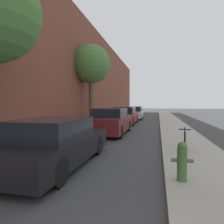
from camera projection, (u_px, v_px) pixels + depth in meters
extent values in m
plane|color=#3D3D3F|center=(134.00, 127.00, 14.79)|extent=(120.00, 120.00, 0.00)
cube|color=#ADA89E|center=(96.00, 125.00, 15.44)|extent=(2.00, 52.00, 0.12)
cube|color=#ADA89E|center=(175.00, 127.00, 14.14)|extent=(2.00, 52.00, 0.12)
cube|color=brown|center=(79.00, 70.00, 15.56)|extent=(0.70, 52.00, 8.57)
cylinder|color=black|center=(55.00, 143.00, 7.07)|extent=(0.22, 0.62, 0.62)
cylinder|color=black|center=(97.00, 145.00, 6.72)|extent=(0.22, 0.62, 0.62)
cylinder|color=black|center=(58.00, 172.00, 4.10)|extent=(0.22, 0.62, 0.62)
cube|color=black|center=(56.00, 148.00, 5.58)|extent=(1.76, 4.33, 0.60)
cube|color=black|center=(52.00, 129.00, 5.39)|extent=(1.55, 2.25, 0.53)
cylinder|color=black|center=(105.00, 125.00, 12.95)|extent=(0.22, 0.67, 0.67)
cylinder|color=black|center=(128.00, 126.00, 12.61)|extent=(0.22, 0.67, 0.67)
cylinder|color=black|center=(90.00, 131.00, 10.23)|extent=(0.22, 0.67, 0.67)
cylinder|color=black|center=(120.00, 132.00, 9.89)|extent=(0.22, 0.67, 0.67)
cube|color=maroon|center=(111.00, 123.00, 11.41)|extent=(1.74, 4.52, 0.79)
cube|color=black|center=(111.00, 112.00, 11.21)|extent=(1.53, 2.35, 0.48)
cylinder|color=black|center=(119.00, 118.00, 18.55)|extent=(0.22, 0.72, 0.72)
cylinder|color=black|center=(136.00, 119.00, 18.20)|extent=(0.22, 0.72, 0.72)
cylinder|color=black|center=(113.00, 121.00, 15.84)|extent=(0.22, 0.72, 0.72)
cylinder|color=black|center=(132.00, 121.00, 15.49)|extent=(0.22, 0.72, 0.72)
cube|color=maroon|center=(125.00, 118.00, 17.01)|extent=(1.76, 4.48, 0.66)
cube|color=black|center=(125.00, 110.00, 16.81)|extent=(1.55, 2.33, 0.58)
cylinder|color=black|center=(129.00, 115.00, 23.73)|extent=(0.22, 0.67, 0.67)
cylinder|color=black|center=(143.00, 115.00, 23.38)|extent=(0.22, 0.67, 0.67)
cylinder|color=black|center=(125.00, 117.00, 21.02)|extent=(0.22, 0.67, 0.67)
cylinder|color=black|center=(141.00, 117.00, 20.67)|extent=(0.22, 0.67, 0.67)
cube|color=silver|center=(134.00, 114.00, 22.19)|extent=(1.78, 4.49, 0.70)
cube|color=black|center=(134.00, 109.00, 21.99)|extent=(1.57, 2.33, 0.52)
cylinder|color=brown|center=(91.00, 100.00, 15.06)|extent=(0.38, 0.38, 3.74)
sphere|color=#4C7F3D|center=(91.00, 64.00, 14.95)|extent=(2.88, 2.88, 2.88)
cylinder|color=#47703D|center=(182.00, 164.00, 4.11)|extent=(0.20, 0.20, 0.68)
sphere|color=#47703D|center=(182.00, 146.00, 4.10)|extent=(0.19, 0.19, 0.19)
cylinder|color=#47703D|center=(174.00, 160.00, 4.14)|extent=(0.13, 0.08, 0.08)
cylinder|color=#47703D|center=(190.00, 161.00, 4.07)|extent=(0.13, 0.08, 0.08)
torus|color=black|center=(185.00, 137.00, 7.42)|extent=(0.12, 0.71, 0.71)
torus|color=black|center=(185.00, 142.00, 6.45)|extent=(0.12, 0.71, 0.71)
cube|color=#235193|center=(185.00, 135.00, 6.93)|extent=(0.14, 0.87, 0.04)
cylinder|color=#235193|center=(185.00, 132.00, 6.75)|extent=(0.04, 0.04, 0.20)
cube|color=black|center=(185.00, 129.00, 7.33)|extent=(0.44, 0.09, 0.04)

